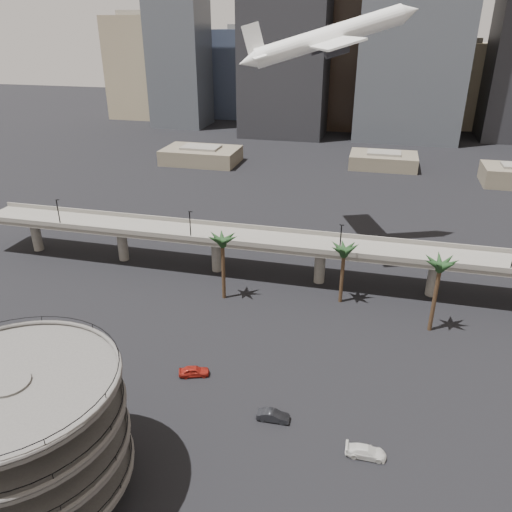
% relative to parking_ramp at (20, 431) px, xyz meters
% --- Properties ---
extents(ground, '(700.00, 700.00, 0.00)m').
position_rel_parking_ramp_xyz_m(ground, '(13.00, 4.00, -9.84)').
color(ground, black).
rests_on(ground, ground).
extents(parking_ramp, '(22.20, 22.20, 17.35)m').
position_rel_parking_ramp_xyz_m(parking_ramp, '(0.00, 0.00, 0.00)').
color(parking_ramp, '#4D4A48').
rests_on(parking_ramp, ground).
extents(overpass, '(130.00, 9.30, 14.70)m').
position_rel_parking_ramp_xyz_m(overpass, '(13.00, 59.00, -2.50)').
color(overpass, slate).
rests_on(overpass, ground).
extents(palm_trees, '(42.40, 10.40, 14.00)m').
position_rel_parking_ramp_xyz_m(palm_trees, '(27.02, 48.65, 1.59)').
color(palm_trees, '#44301D').
rests_on(palm_trees, ground).
extents(low_buildings, '(135.00, 27.50, 6.80)m').
position_rel_parking_ramp_xyz_m(low_buildings, '(19.89, 146.30, -6.97)').
color(low_buildings, brown).
rests_on(low_buildings, ground).
extents(skyline, '(269.00, 86.00, 115.31)m').
position_rel_parking_ramp_xyz_m(skyline, '(28.11, 221.09, 32.30)').
color(skyline, '#7E6B57').
rests_on(skyline, ground).
extents(airborne_jet, '(35.81, 32.79, 13.55)m').
position_rel_parking_ramp_xyz_m(airborne_jet, '(21.09, 76.09, 35.86)').
color(airborne_jet, white).
rests_on(airborne_jet, ground).
extents(car_a, '(4.92, 3.23, 1.56)m').
position_rel_parking_ramp_xyz_m(car_a, '(9.63, 24.40, -9.06)').
color(car_a, '#A62117').
rests_on(car_a, ground).
extents(car_b, '(4.52, 1.75, 1.47)m').
position_rel_parking_ramp_xyz_m(car_b, '(23.22, 18.14, -9.10)').
color(car_b, black).
rests_on(car_b, ground).
extents(car_c, '(5.05, 2.17, 1.45)m').
position_rel_parking_ramp_xyz_m(car_c, '(35.59, 14.89, -9.11)').
color(car_c, white).
rests_on(car_c, ground).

